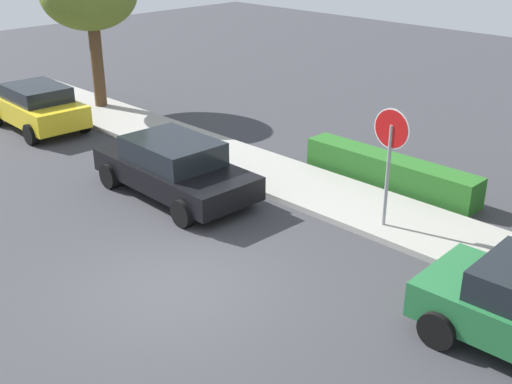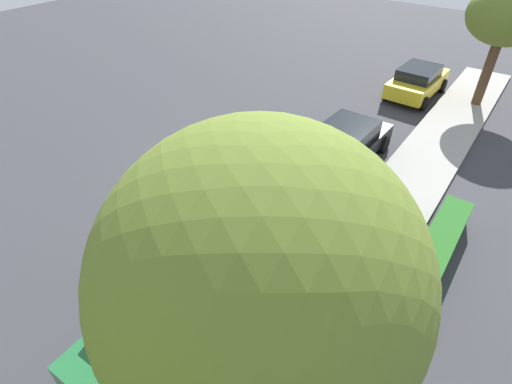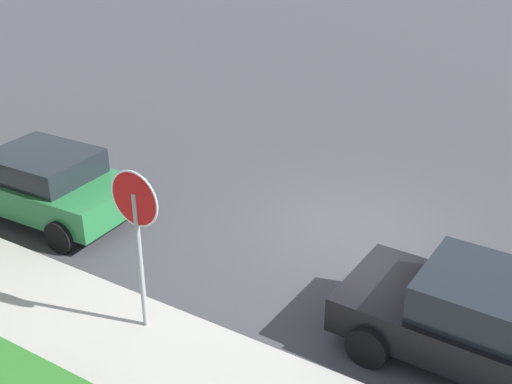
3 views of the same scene
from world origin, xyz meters
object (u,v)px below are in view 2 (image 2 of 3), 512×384
(parked_car_black, at_px, (344,143))
(parked_car_yellow, at_px, (417,81))
(stop_sign, at_px, (339,207))
(parked_car_green, at_px, (161,321))
(street_tree_far, at_px, (508,16))
(street_tree_mid_block, at_px, (259,281))

(parked_car_black, bearing_deg, parked_car_yellow, 178.07)
(stop_sign, height_order, parked_car_yellow, stop_sign)
(parked_car_green, height_order, parked_car_black, parked_car_black)
(parked_car_green, relative_size, street_tree_far, 0.77)
(parked_car_green, distance_m, parked_car_yellow, 16.38)
(street_tree_far, bearing_deg, parked_car_green, -9.41)
(parked_car_black, relative_size, street_tree_mid_block, 0.72)
(parked_car_green, height_order, street_tree_far, street_tree_far)
(street_tree_mid_block, bearing_deg, parked_car_green, -95.75)
(parked_car_black, height_order, street_tree_far, street_tree_far)
(parked_car_yellow, distance_m, street_tree_mid_block, 17.22)
(parked_car_yellow, height_order, street_tree_far, street_tree_far)
(stop_sign, xyz_separation_m, parked_car_green, (4.29, -1.90, -1.19))
(street_tree_mid_block, height_order, street_tree_far, street_tree_mid_block)
(street_tree_far, bearing_deg, street_tree_mid_block, -0.25)
(stop_sign, bearing_deg, parked_car_green, -23.87)
(parked_car_yellow, height_order, street_tree_mid_block, street_tree_mid_block)
(stop_sign, xyz_separation_m, parked_car_black, (-4.78, -2.01, -1.19))
(parked_car_green, xyz_separation_m, parked_car_yellow, (-16.38, 0.13, 0.01))
(parked_car_yellow, relative_size, street_tree_mid_block, 0.62)
(parked_car_black, distance_m, street_tree_far, 9.14)
(stop_sign, bearing_deg, street_tree_mid_block, 10.70)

